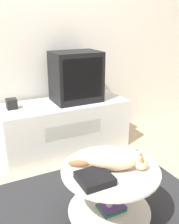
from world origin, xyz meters
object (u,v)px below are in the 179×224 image
(dvd_box, at_px, (95,178))
(cat, at_px, (113,160))
(tv, at_px, (76,77))
(speaker, at_px, (12,104))

(dvd_box, distance_m, cat, 0.20)
(tv, bearing_deg, dvd_box, -109.36)
(dvd_box, height_order, cat, cat)
(cat, bearing_deg, tv, 107.39)
(tv, distance_m, dvd_box, 1.45)
(tv, relative_size, speaker, 5.22)
(tv, height_order, speaker, tv)
(dvd_box, bearing_deg, tv, 70.64)
(tv, height_order, dvd_box, tv)
(tv, distance_m, speaker, 0.73)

